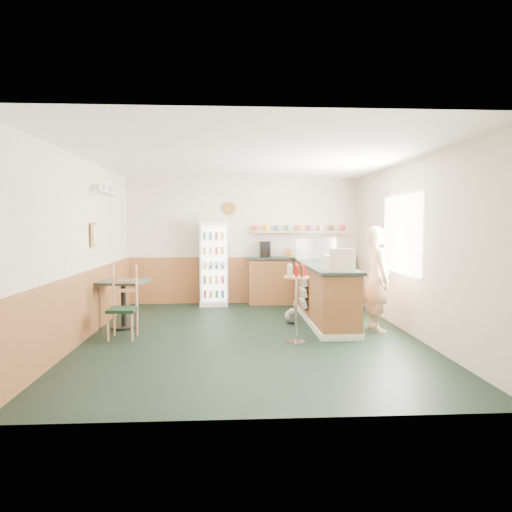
{
  "coord_description": "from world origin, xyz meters",
  "views": [
    {
      "loc": [
        -0.3,
        -6.9,
        1.71
      ],
      "look_at": [
        0.13,
        0.6,
        1.19
      ],
      "focal_mm": 32.0,
      "sensor_mm": 36.0,
      "label": 1
    }
  ],
  "objects": [
    {
      "name": "back_counter",
      "position": [
        1.19,
        2.8,
        0.55
      ],
      "size": [
        2.24,
        0.42,
        1.69
      ],
      "color": "#935C2F",
      "rests_on": "ground"
    },
    {
      "name": "service_counter",
      "position": [
        1.35,
        1.07,
        0.46
      ],
      "size": [
        0.68,
        3.01,
        1.01
      ],
      "color": "#935C2F",
      "rests_on": "ground"
    },
    {
      "name": "newspaper_rack",
      "position": [
        0.99,
        1.0,
        0.5
      ],
      "size": [
        0.09,
        0.47,
        0.55
      ],
      "color": "black",
      "rests_on": "ground"
    },
    {
      "name": "cafe_table",
      "position": [
        -2.05,
        0.63,
        0.56
      ],
      "size": [
        0.84,
        0.84,
        0.79
      ],
      "rotation": [
        0.0,
        0.0,
        -0.17
      ],
      "color": "black",
      "rests_on": "ground"
    },
    {
      "name": "room_envelope",
      "position": [
        -0.23,
        0.73,
        1.52
      ],
      "size": [
        5.04,
        6.02,
        2.72
      ],
      "color": "beige",
      "rests_on": "ground"
    },
    {
      "name": "condiment_stand",
      "position": [
        0.65,
        -0.43,
        0.75
      ],
      "size": [
        0.36,
        0.36,
        1.13
      ],
      "rotation": [
        0.0,
        0.0,
        -0.14
      ],
      "color": "silver",
      "rests_on": "ground"
    },
    {
      "name": "shopkeeper",
      "position": [
        2.05,
        0.24,
        0.84
      ],
      "size": [
        0.45,
        0.59,
        1.68
      ],
      "primitive_type": "imported",
      "rotation": [
        0.0,
        0.0,
        1.67
      ],
      "color": "tan",
      "rests_on": "ground"
    },
    {
      "name": "cash_register",
      "position": [
        1.35,
        -0.07,
        1.13
      ],
      "size": [
        0.42,
        0.44,
        0.23
      ],
      "primitive_type": "cube",
      "rotation": [
        0.0,
        0.0,
        0.04
      ],
      "color": "beige",
      "rests_on": "service_counter"
    },
    {
      "name": "display_case",
      "position": [
        1.35,
        1.8,
        1.23
      ],
      "size": [
        0.78,
        0.41,
        0.44
      ],
      "color": "silver",
      "rests_on": "service_counter"
    },
    {
      "name": "cafe_chair",
      "position": [
        -1.91,
        0.04,
        0.57
      ],
      "size": [
        0.41,
        0.41,
        1.09
      ],
      "rotation": [
        0.0,
        0.0,
        -0.01
      ],
      "color": "black",
      "rests_on": "ground"
    },
    {
      "name": "dog_doorstop",
      "position": [
        0.76,
        0.84,
        0.13
      ],
      "size": [
        0.24,
        0.31,
        0.29
      ],
      "rotation": [
        0.0,
        0.0,
        -0.21
      ],
      "color": "gray",
      "rests_on": "ground"
    },
    {
      "name": "drinks_fridge",
      "position": [
        -0.64,
        2.74,
        0.88
      ],
      "size": [
        0.58,
        0.52,
        1.77
      ],
      "color": "white",
      "rests_on": "ground"
    },
    {
      "name": "ground",
      "position": [
        0.0,
        0.0,
        0.0
      ],
      "size": [
        6.0,
        6.0,
        0.0
      ],
      "primitive_type": "plane",
      "color": "black",
      "rests_on": "ground"
    }
  ]
}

